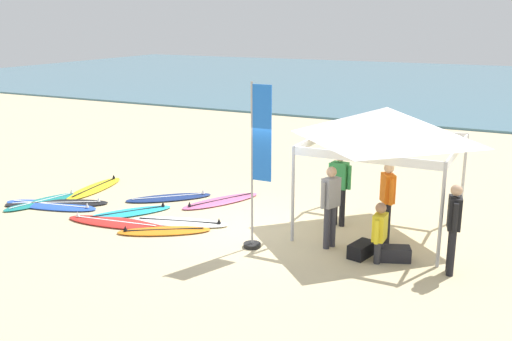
{
  "coord_description": "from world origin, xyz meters",
  "views": [
    {
      "loc": [
        5.25,
        -10.91,
        4.57
      ],
      "look_at": [
        -0.81,
        1.2,
        1.0
      ],
      "focal_mm": 40.7,
      "sensor_mm": 36.0,
      "label": 1
    }
  ],
  "objects": [
    {
      "name": "ground_plane",
      "position": [
        0.0,
        0.0,
        0.0
      ],
      "size": [
        80.0,
        80.0,
        0.0
      ],
      "primitive_type": "plane",
      "color": "beige"
    },
    {
      "name": "sea",
      "position": [
        0.0,
        32.42,
        0.05
      ],
      "size": [
        80.0,
        36.0,
        0.1
      ],
      "primitive_type": "cube",
      "color": "teal",
      "rests_on": "ground"
    },
    {
      "name": "canopy_tent",
      "position": [
        2.28,
        1.21,
        2.39
      ],
      "size": [
        3.11,
        3.11,
        2.75
      ],
      "color": "#B7B7BC",
      "rests_on": "ground"
    },
    {
      "name": "surfboard_yellow",
      "position": [
        -5.57,
        0.78,
        0.04
      ],
      "size": [
        0.86,
        2.33,
        0.19
      ],
      "color": "yellow",
      "rests_on": "ground"
    },
    {
      "name": "surfboard_red",
      "position": [
        -3.26,
        -1.14,
        0.04
      ],
      "size": [
        2.51,
        1.0,
        0.19
      ],
      "color": "red",
      "rests_on": "ground"
    },
    {
      "name": "surfboard_navy",
      "position": [
        -3.24,
        0.98,
        0.04
      ],
      "size": [
        2.05,
        1.94,
        0.19
      ],
      "color": "navy",
      "rests_on": "ground"
    },
    {
      "name": "surfboard_teal",
      "position": [
        -5.93,
        -0.74,
        0.04
      ],
      "size": [
        1.06,
        2.12,
        0.19
      ],
      "color": "#19847F",
      "rests_on": "ground"
    },
    {
      "name": "surfboard_pink",
      "position": [
        -1.89,
        1.33,
        0.04
      ],
      "size": [
        1.57,
        2.27,
        0.19
      ],
      "color": "pink",
      "rests_on": "ground"
    },
    {
      "name": "surfboard_blue",
      "position": [
        -5.51,
        -0.88,
        0.04
      ],
      "size": [
        2.61,
        1.16,
        0.19
      ],
      "color": "blue",
      "rests_on": "ground"
    },
    {
      "name": "surfboard_white",
      "position": [
        -1.93,
        -0.46,
        0.04
      ],
      "size": [
        2.36,
        1.22,
        0.19
      ],
      "color": "white",
      "rests_on": "ground"
    },
    {
      "name": "surfboard_black",
      "position": [
        -5.48,
        -0.71,
        0.04
      ],
      "size": [
        2.56,
        1.88,
        0.19
      ],
      "color": "black",
      "rests_on": "ground"
    },
    {
      "name": "surfboard_cyan",
      "position": [
        -3.42,
        -0.46,
        0.04
      ],
      "size": [
        1.73,
        2.06,
        0.19
      ],
      "color": "#23B2CC",
      "rests_on": "ground"
    },
    {
      "name": "surfboard_orange",
      "position": [
        -1.93,
        -1.1,
        0.04
      ],
      "size": [
        2.02,
        1.55,
        0.19
      ],
      "color": "orange",
      "rests_on": "ground"
    },
    {
      "name": "person_orange",
      "position": [
        2.56,
        0.54,
        0.99
      ],
      "size": [
        0.38,
        0.48,
        1.71
      ],
      "color": "black",
      "rests_on": "ground"
    },
    {
      "name": "person_green",
      "position": [
        1.35,
        1.05,
        0.99
      ],
      "size": [
        0.55,
        0.26,
        1.71
      ],
      "color": "black",
      "rests_on": "ground"
    },
    {
      "name": "person_grey",
      "position": [
        1.61,
        -0.27,
        0.99
      ],
      "size": [
        0.34,
        0.52,
        1.71
      ],
      "color": "#383842",
      "rests_on": "ground"
    },
    {
      "name": "person_black",
      "position": [
        4.03,
        -0.49,
        0.99
      ],
      "size": [
        0.29,
        0.54,
        1.71
      ],
      "color": "black",
      "rests_on": "ground"
    },
    {
      "name": "person_yellow",
      "position": [
        2.71,
        -0.55,
        0.66
      ],
      "size": [
        0.22,
        0.55,
        1.2
      ],
      "color": "#2D2D33",
      "rests_on": "ground"
    },
    {
      "name": "banner_flag",
      "position": [
        0.3,
        -0.97,
        1.57
      ],
      "size": [
        0.6,
        0.36,
        3.4
      ],
      "color": "#99999E",
      "rests_on": "ground"
    },
    {
      "name": "gear_bag_near_tent",
      "position": [
        2.97,
        -0.35,
        0.14
      ],
      "size": [
        0.68,
        0.52,
        0.28
      ],
      "primitive_type": "cube",
      "rotation": [
        0.0,
        0.0,
        0.37
      ],
      "color": "#232328",
      "rests_on": "ground"
    },
    {
      "name": "gear_bag_by_pole",
      "position": [
        2.34,
        -0.44,
        0.14
      ],
      "size": [
        0.45,
        0.66,
        0.28
      ],
      "primitive_type": "cube",
      "rotation": [
        0.0,
        0.0,
        1.33
      ],
      "color": "black",
      "rests_on": "ground"
    }
  ]
}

